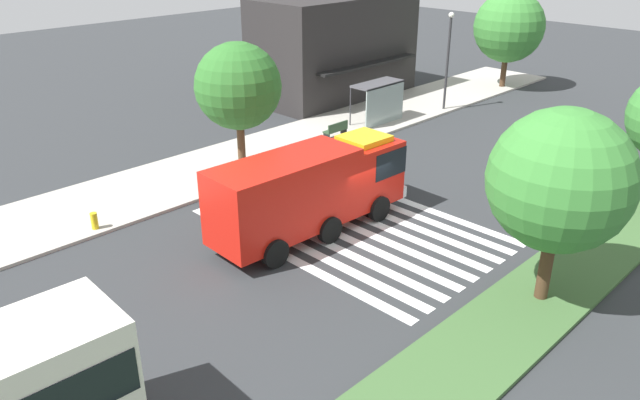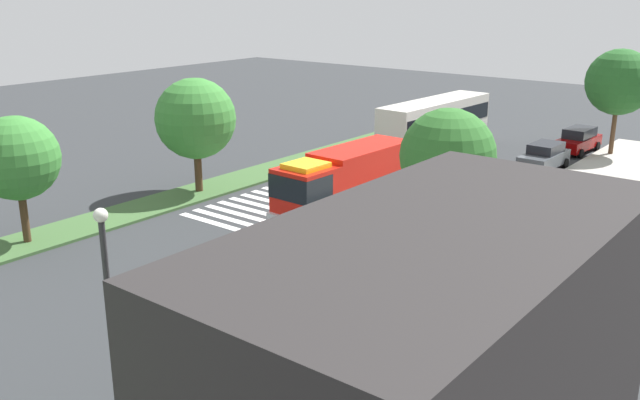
% 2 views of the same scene
% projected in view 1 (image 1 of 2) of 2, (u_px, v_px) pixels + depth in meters
% --- Properties ---
extents(ground_plane, '(120.00, 120.00, 0.00)m').
position_uv_depth(ground_plane, '(362.00, 222.00, 26.13)').
color(ground_plane, '#2D3033').
extents(sidewalk, '(60.00, 5.53, 0.14)m').
position_uv_depth(sidewalk, '(226.00, 164.00, 32.15)').
color(sidewalk, '#ADA89E').
rests_on(sidewalk, ground_plane).
extents(median_strip, '(60.00, 3.00, 0.14)m').
position_uv_depth(median_strip, '(543.00, 296.00, 20.87)').
color(median_strip, '#3D6033').
rests_on(median_strip, ground_plane).
extents(crosswalk, '(7.65, 11.95, 0.01)m').
position_uv_depth(crosswalk, '(352.00, 227.00, 25.73)').
color(crosswalk, silver).
rests_on(crosswalk, ground_plane).
extents(fire_truck, '(9.05, 2.96, 3.46)m').
position_uv_depth(fire_truck, '(315.00, 186.00, 24.69)').
color(fire_truck, red).
rests_on(fire_truck, ground_plane).
extents(bus_stop_shelter, '(3.50, 1.40, 2.46)m').
position_uv_depth(bus_stop_shelter, '(381.00, 95.00, 37.81)').
color(bus_stop_shelter, '#4C4C51').
rests_on(bus_stop_shelter, sidewalk).
extents(bench_near_shelter, '(1.60, 0.50, 0.90)m').
position_uv_depth(bench_near_shelter, '(336.00, 130.00, 35.75)').
color(bench_near_shelter, '#2D472D').
rests_on(bench_near_shelter, sidewalk).
extents(street_lamp, '(0.36, 0.36, 6.24)m').
position_uv_depth(street_lamp, '(448.00, 53.00, 39.87)').
color(street_lamp, '#2D2D30').
rests_on(street_lamp, sidewalk).
extents(storefront_building, '(11.62, 6.61, 6.98)m').
position_uv_depth(storefront_building, '(334.00, 47.00, 43.42)').
color(storefront_building, '#282626').
rests_on(storefront_building, ground_plane).
extents(sidewalk_tree_west, '(4.11, 4.11, 6.46)m').
position_uv_depth(sidewalk_tree_west, '(238.00, 86.00, 29.00)').
color(sidewalk_tree_west, '#513823').
rests_on(sidewalk_tree_west, sidewalk).
extents(sidewalk_tree_center, '(5.11, 5.11, 6.95)m').
position_uv_depth(sidewalk_tree_center, '(509.00, 27.00, 45.17)').
color(sidewalk_tree_center, '#47301E').
rests_on(sidewalk_tree_center, sidewalk).
extents(median_tree_far_west, '(4.54, 4.54, 6.48)m').
position_uv_depth(median_tree_far_west, '(560.00, 181.00, 18.98)').
color(median_tree_far_west, '#47301E').
rests_on(median_tree_far_west, median_strip).
extents(fire_hydrant, '(0.28, 0.28, 0.70)m').
position_uv_depth(fire_hydrant, '(94.00, 221.00, 25.13)').
color(fire_hydrant, gold).
rests_on(fire_hydrant, sidewalk).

